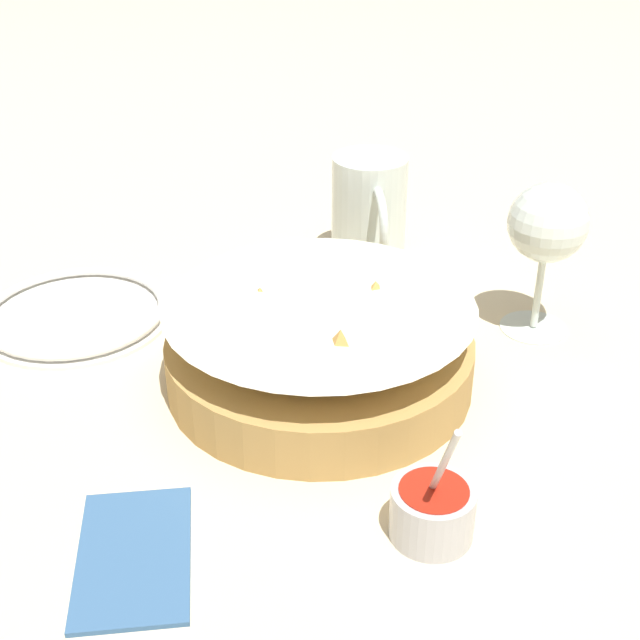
{
  "coord_description": "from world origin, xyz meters",
  "views": [
    {
      "loc": [
        0.65,
        -0.07,
        0.45
      ],
      "look_at": [
        0.0,
        0.02,
        0.07
      ],
      "focal_mm": 50.0,
      "sensor_mm": 36.0,
      "label": 1
    }
  ],
  "objects_px": {
    "wine_glass": "(547,228)",
    "food_basket": "(320,351)",
    "side_plate": "(75,314)",
    "sauce_cup": "(432,509)",
    "beer_mug": "(369,214)"
  },
  "relations": [
    {
      "from": "wine_glass",
      "to": "food_basket",
      "type": "bearing_deg",
      "value": -73.11
    },
    {
      "from": "side_plate",
      "to": "wine_glass",
      "type": "bearing_deg",
      "value": 79.9
    },
    {
      "from": "sauce_cup",
      "to": "food_basket",
      "type": "bearing_deg",
      "value": -165.35
    },
    {
      "from": "beer_mug",
      "to": "sauce_cup",
      "type": "bearing_deg",
      "value": -4.94
    },
    {
      "from": "wine_glass",
      "to": "beer_mug",
      "type": "distance_m",
      "value": 0.22
    },
    {
      "from": "food_basket",
      "to": "sauce_cup",
      "type": "relative_size",
      "value": 2.24
    },
    {
      "from": "sauce_cup",
      "to": "wine_glass",
      "type": "relative_size",
      "value": 0.79
    },
    {
      "from": "beer_mug",
      "to": "food_basket",
      "type": "bearing_deg",
      "value": -20.27
    },
    {
      "from": "food_basket",
      "to": "sauce_cup",
      "type": "bearing_deg",
      "value": 14.65
    },
    {
      "from": "side_plate",
      "to": "sauce_cup",
      "type": "bearing_deg",
      "value": 38.93
    },
    {
      "from": "sauce_cup",
      "to": "beer_mug",
      "type": "distance_m",
      "value": 0.44
    },
    {
      "from": "food_basket",
      "to": "wine_glass",
      "type": "xyz_separation_m",
      "value": [
        -0.07,
        0.22,
        0.07
      ]
    },
    {
      "from": "sauce_cup",
      "to": "beer_mug",
      "type": "bearing_deg",
      "value": 175.06
    },
    {
      "from": "sauce_cup",
      "to": "side_plate",
      "type": "xyz_separation_m",
      "value": [
        -0.34,
        -0.27,
        -0.02
      ]
    },
    {
      "from": "sauce_cup",
      "to": "beer_mug",
      "type": "xyz_separation_m",
      "value": [
        -0.43,
        0.04,
        0.03
      ]
    }
  ]
}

